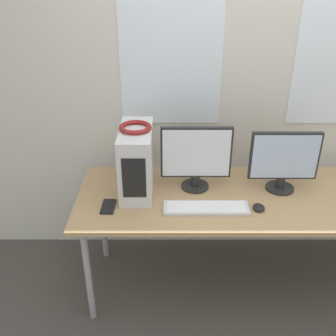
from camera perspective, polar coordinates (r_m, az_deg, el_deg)
The scene contains 10 objects.
ground_plane at distance 2.65m, azimuth 13.50°, elevation -21.53°, with size 14.00×14.00×0.00m, color #47423D.
wall_back at distance 2.66m, azimuth 12.92°, elevation 13.71°, with size 8.00×0.07×2.70m.
desk at distance 2.48m, azimuth 13.48°, elevation -4.77°, with size 2.23×0.74×0.71m.
pc_tower at distance 2.35m, azimuth -4.34°, elevation 1.05°, with size 0.19×0.42×0.40m.
headphones at distance 2.26m, azimuth -4.53°, elevation 5.92°, with size 0.19×0.19×0.03m.
monitor_main at distance 2.38m, azimuth 4.31°, elevation 1.59°, with size 0.43×0.17×0.41m.
monitor_right_near at distance 2.46m, azimuth 16.70°, elevation 1.01°, with size 0.42×0.17×0.38m.
keyboard at distance 2.27m, azimuth 5.78°, elevation -5.82°, with size 0.49×0.14×0.02m.
mouse at distance 2.32m, azimuth 13.24°, elevation -5.61°, with size 0.07×0.08×0.03m.
cell_phone at distance 2.31m, azimuth -8.45°, elevation -5.53°, with size 0.08×0.15×0.01m.
Camera 1 is at (-0.57, -1.65, 1.99)m, focal length 42.00 mm.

